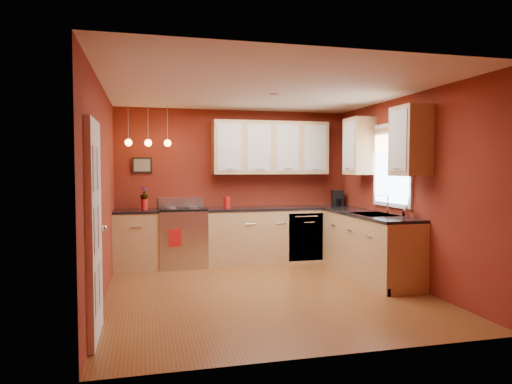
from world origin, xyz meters
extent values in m
plane|color=brown|center=(0.00, 0.00, 0.00)|extent=(4.20, 4.20, 0.00)
cube|color=white|center=(0.00, 0.00, 2.60)|extent=(4.00, 4.20, 0.02)
cube|color=maroon|center=(0.00, 2.10, 1.30)|extent=(4.00, 0.02, 2.60)
cube|color=maroon|center=(0.00, -2.10, 1.30)|extent=(4.00, 0.02, 2.60)
cube|color=maroon|center=(-2.00, 0.00, 1.30)|extent=(0.02, 4.20, 2.60)
cube|color=maroon|center=(2.00, 0.00, 1.30)|extent=(0.02, 4.20, 2.60)
cube|color=tan|center=(-1.65, 1.80, 0.45)|extent=(0.70, 0.60, 0.90)
cube|color=tan|center=(0.73, 1.80, 0.45)|extent=(2.54, 0.60, 0.90)
cube|color=tan|center=(1.70, 0.45, 0.45)|extent=(0.60, 2.10, 0.90)
cube|color=black|center=(-1.65, 1.80, 0.92)|extent=(0.70, 0.62, 0.04)
cube|color=black|center=(0.73, 1.80, 0.92)|extent=(2.54, 0.62, 0.04)
cube|color=black|center=(1.70, 0.45, 0.92)|extent=(0.62, 2.10, 0.04)
cube|color=silver|center=(-0.92, 1.80, 0.46)|extent=(0.76, 0.64, 0.92)
cube|color=black|center=(-0.92, 1.50, 0.48)|extent=(0.55, 0.02, 0.32)
cylinder|color=silver|center=(-0.92, 1.49, 0.72)|extent=(0.60, 0.02, 0.02)
cube|color=black|center=(-0.92, 1.80, 0.94)|extent=(0.76, 0.60, 0.03)
cylinder|color=gray|center=(-1.10, 1.66, 0.95)|extent=(0.16, 0.16, 0.01)
cylinder|color=gray|center=(-0.74, 1.66, 0.95)|extent=(0.16, 0.16, 0.01)
cylinder|color=gray|center=(-1.10, 1.94, 0.95)|extent=(0.16, 0.16, 0.01)
cylinder|color=gray|center=(-0.74, 1.94, 0.95)|extent=(0.16, 0.16, 0.01)
cube|color=silver|center=(-0.92, 2.10, 1.03)|extent=(0.76, 0.04, 0.16)
cube|color=silver|center=(1.10, 1.51, 0.45)|extent=(0.60, 0.02, 0.80)
cube|color=gray|center=(1.70, 0.30, 0.92)|extent=(0.50, 0.70, 0.05)
cube|color=black|center=(1.70, 0.47, 0.91)|extent=(0.42, 0.30, 0.02)
cube|color=black|center=(1.70, 0.13, 0.91)|extent=(0.42, 0.30, 0.02)
cylinder|color=white|center=(1.92, 0.30, 1.08)|extent=(0.02, 0.02, 0.28)
cylinder|color=white|center=(1.85, 0.30, 1.21)|extent=(0.16, 0.02, 0.02)
cube|color=white|center=(1.98, 0.30, 1.65)|extent=(0.04, 1.02, 1.22)
cube|color=white|center=(1.97, 0.30, 1.65)|extent=(0.01, 0.90, 1.10)
cube|color=#A17150|center=(1.95, 0.30, 2.02)|extent=(0.02, 0.96, 0.36)
cube|color=white|center=(-1.97, -1.20, 1.02)|extent=(0.06, 0.82, 2.05)
cube|color=silver|center=(-1.94, -1.38, 1.60)|extent=(0.00, 0.28, 0.40)
cube|color=silver|center=(-1.94, -1.02, 1.60)|extent=(0.00, 0.28, 0.40)
cube|color=silver|center=(-1.94, -1.38, 1.05)|extent=(0.00, 0.28, 0.40)
cube|color=silver|center=(-1.94, -1.02, 1.05)|extent=(0.00, 0.28, 0.40)
cube|color=silver|center=(-1.94, -1.38, 0.50)|extent=(0.00, 0.28, 0.40)
cube|color=silver|center=(-1.94, -1.02, 0.50)|extent=(0.00, 0.28, 0.40)
sphere|color=white|center=(-1.91, -0.87, 1.00)|extent=(0.06, 0.06, 0.06)
cube|color=tan|center=(0.60, 1.93, 1.95)|extent=(2.00, 0.35, 0.90)
cube|color=tan|center=(1.82, 0.32, 1.95)|extent=(0.35, 1.95, 0.90)
cube|color=black|center=(-1.55, 2.08, 1.65)|extent=(0.32, 0.03, 0.26)
cylinder|color=gray|center=(-1.75, 1.75, 2.30)|extent=(0.01, 0.01, 0.60)
sphere|color=#FFA53F|center=(-1.75, 1.75, 2.00)|extent=(0.11, 0.11, 0.11)
cylinder|color=gray|center=(-1.45, 1.75, 2.30)|extent=(0.01, 0.01, 0.60)
sphere|color=#FFA53F|center=(-1.45, 1.75, 2.00)|extent=(0.11, 0.11, 0.11)
cylinder|color=gray|center=(-1.15, 1.75, 2.30)|extent=(0.01, 0.01, 0.60)
sphere|color=#FFA53F|center=(-1.15, 1.75, 2.00)|extent=(0.11, 0.11, 0.11)
cylinder|color=#B41313|center=(-0.19, 1.78, 1.03)|extent=(0.11, 0.11, 0.17)
cylinder|color=#B41313|center=(-0.19, 1.78, 1.12)|extent=(0.12, 0.12, 0.02)
cylinder|color=#B41313|center=(-1.52, 1.82, 1.02)|extent=(0.11, 0.11, 0.17)
imported|color=#B41313|center=(-1.52, 1.82, 1.20)|extent=(0.14, 0.14, 0.22)
cube|color=black|center=(1.81, 1.84, 1.08)|extent=(0.21, 0.19, 0.27)
cylinder|color=black|center=(1.81, 1.79, 1.00)|extent=(0.12, 0.12, 0.13)
imported|color=white|center=(1.88, -0.25, 1.03)|extent=(0.09, 0.10, 0.18)
cube|color=#B41313|center=(-1.06, 1.47, 0.52)|extent=(0.20, 0.01, 0.28)
camera|label=1|loc=(-1.50, -5.65, 1.60)|focal=32.00mm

